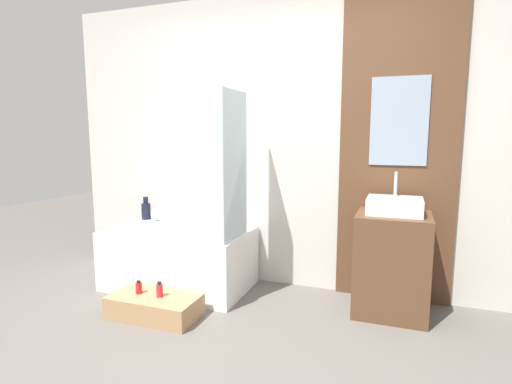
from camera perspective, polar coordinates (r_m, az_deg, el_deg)
The scene contains 12 objects.
ground_plane at distance 2.57m, azimuth -8.53°, elevation -24.31°, with size 12.00×12.00×0.00m, color #605B56.
wall_tiled_back at distance 3.63m, azimuth 3.09°, elevation 6.99°, with size 4.20×0.06×2.60m, color beige.
wall_wood_accent at distance 3.42m, azimuth 19.62°, elevation 6.59°, with size 0.92×0.04×2.60m.
bathtub at distance 3.74m, azimuth -10.88°, elevation -9.20°, with size 1.27×0.74×0.53m.
glass_shower_screen at distance 3.21m, azimuth -3.01°, elevation 3.73°, with size 0.01×0.48×1.19m, color silver.
wooden_step_bench at distance 3.25m, azimuth -14.30°, elevation -15.52°, with size 0.68×0.35×0.17m, color #A87F56.
vanity_cabinet at distance 3.30m, azimuth 18.79°, elevation -9.65°, with size 0.54×0.51×0.78m, color brown.
sink at distance 3.19m, azimuth 19.17°, elevation -1.87°, with size 0.40×0.32×0.31m.
vase_tall_dark at distance 4.17m, azimuth -15.44°, elevation -2.51°, with size 0.09×0.09×0.23m.
vase_round_light at distance 4.09m, azimuth -13.98°, elevation -3.14°, with size 0.12×0.12×0.12m, color white.
bottle_soap_primary at distance 3.28m, azimuth -16.40°, elevation -12.98°, with size 0.05×0.05×0.10m.
bottle_soap_secondary at distance 3.17m, azimuth -13.61°, elevation -13.46°, with size 0.05×0.05×0.12m.
Camera 1 is at (1.06, -1.89, 1.38)m, focal length 28.00 mm.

